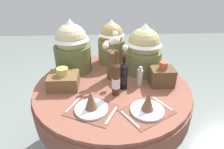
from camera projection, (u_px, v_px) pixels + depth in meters
ground at (112, 146)px, 2.07m from camera, size 8.00×8.00×0.00m
dining_table at (112, 97)px, 1.77m from camera, size 1.37×1.37×0.77m
place_setting_left at (91, 105)px, 1.36m from camera, size 0.42×0.38×0.16m
place_setting_right at (148, 106)px, 1.35m from camera, size 0.43×0.40×0.16m
flower_vase at (113, 59)px, 1.70m from camera, size 0.22×0.16×0.43m
wine_bottle_left at (116, 79)px, 1.50m from camera, size 0.07×0.07×0.38m
wine_bottle_right at (124, 76)px, 1.59m from camera, size 0.07×0.07×0.32m
pepper_mill at (140, 77)px, 1.65m from camera, size 0.05×0.05×0.18m
gift_tub_back_left at (72, 45)px, 1.82m from camera, size 0.35×0.35×0.51m
gift_tub_back_centre at (111, 40)px, 2.00m from camera, size 0.28×0.28×0.46m
gift_tub_back_right at (144, 47)px, 1.82m from camera, size 0.36×0.36×0.47m
woven_basket_side_left at (64, 80)px, 1.63m from camera, size 0.25×0.21×0.18m
woven_basket_side_right at (162, 76)px, 1.66m from camera, size 0.20×0.16×0.22m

